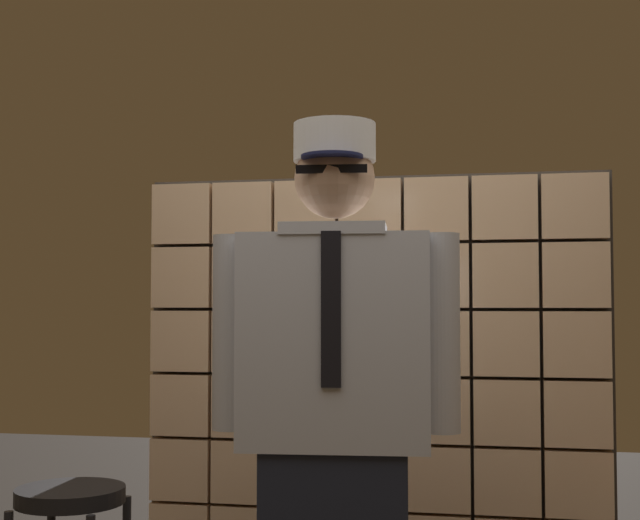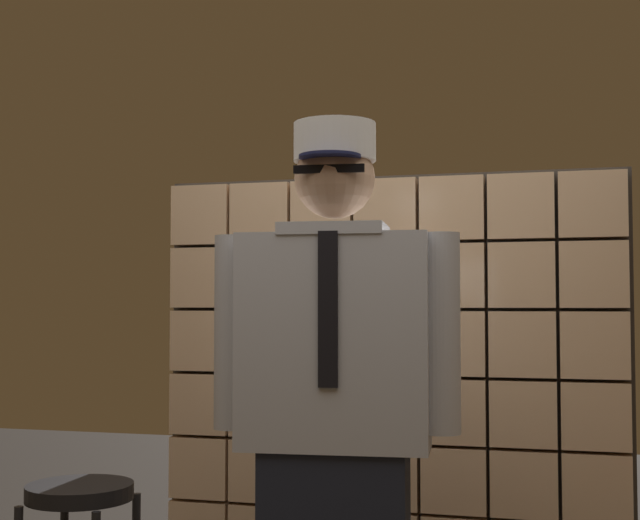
% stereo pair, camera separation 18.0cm
% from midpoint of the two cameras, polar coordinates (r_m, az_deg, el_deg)
% --- Properties ---
extents(glass_block_wall, '(1.84, 0.10, 1.84)m').
position_cam_midpoint_polar(glass_block_wall, '(3.53, 5.81, -9.47)').
color(glass_block_wall, '#E0B78C').
rests_on(glass_block_wall, ground).
extents(standing_person, '(0.74, 0.33, 1.84)m').
position_cam_midpoint_polar(standing_person, '(2.64, 2.94, -10.36)').
color(standing_person, '#1E2333').
rests_on(standing_person, ground).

